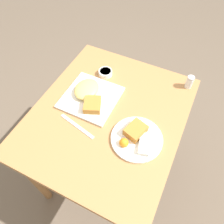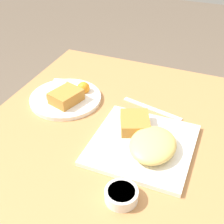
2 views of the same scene
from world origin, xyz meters
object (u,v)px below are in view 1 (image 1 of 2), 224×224
sauce_ramekin (105,73)px  plate_oval_far (136,137)px  plate_square_near (89,95)px  butter_knife (77,126)px  salt_shaker (189,83)px

sauce_ramekin → plate_oval_far: bearing=45.4°
plate_square_near → sauce_ramekin: plate_square_near is taller
plate_square_near → sauce_ramekin: bearing=-179.1°
plate_square_near → butter_knife: 0.19m
salt_shaker → butter_knife: salt_shaker is taller
salt_shaker → butter_knife: bearing=-40.4°
plate_square_near → sauce_ramekin: (-0.19, -0.00, -0.01)m
butter_knife → sauce_ramekin: bearing=108.4°
sauce_ramekin → salt_shaker: bearing=104.3°
sauce_ramekin → plate_square_near: bearing=0.9°
plate_oval_far → butter_knife: size_ratio=1.15×
plate_square_near → butter_knife: (0.19, 0.03, -0.02)m
butter_knife → plate_oval_far: bearing=24.7°
plate_oval_far → salt_shaker: 0.46m
plate_oval_far → butter_knife: plate_oval_far is taller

